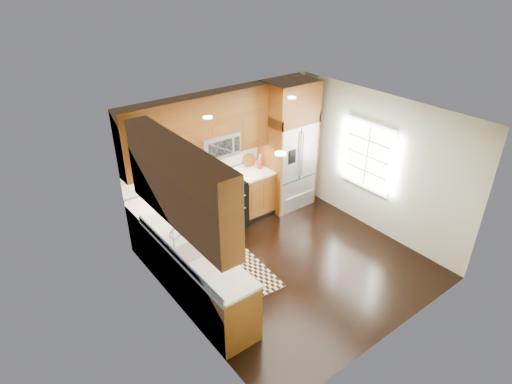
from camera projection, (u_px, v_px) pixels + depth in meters
ground at (291, 263)px, 7.29m from camera, size 4.00×4.00×0.00m
wall_back at (223, 156)px, 8.06m from camera, size 4.00×0.02×2.60m
wall_left at (180, 243)px, 5.60m from camera, size 0.02×4.00×2.60m
wall_right at (376, 164)px, 7.73m from camera, size 0.02×4.00×2.60m
window at (368, 156)px, 7.81m from camera, size 0.04×1.10×1.30m
base_cabinets at (200, 243)px, 7.05m from camera, size 2.85×3.00×0.90m
countertop at (202, 213)px, 6.98m from camera, size 2.86×3.01×0.04m
upper_cabinets at (191, 150)px, 6.46m from camera, size 2.85×3.00×1.15m
range at (223, 205)px, 8.10m from camera, size 0.76×0.67×0.95m
microwave at (217, 144)px, 7.61m from camera, size 0.76×0.40×0.42m
refrigerator at (288, 145)px, 8.49m from camera, size 0.98×0.75×2.60m
sink_faucet at (191, 247)px, 6.05m from camera, size 0.54×0.44×0.37m
rug at (243, 272)px, 7.09m from camera, size 0.90×1.39×0.01m
knife_block at (186, 184)px, 7.61m from camera, size 0.09×0.13×0.25m
utensil_crock at (260, 164)px, 8.37m from camera, size 0.12×0.12×0.30m
cutting_board at (249, 166)px, 8.49m from camera, size 0.30×0.30×0.02m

